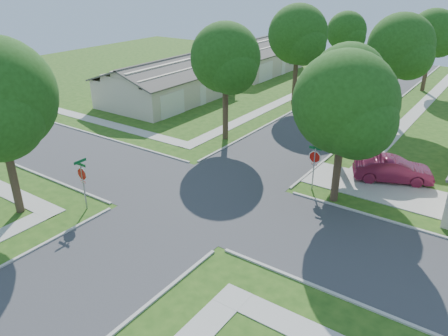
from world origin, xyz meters
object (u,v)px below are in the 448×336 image
tree_w_mid (298,37)px  tree_w_far (347,33)px  stop_sign_ne (315,159)px  house_nw_far (254,60)px  car_driveway (393,169)px  car_curb_west (384,70)px  tree_w_near (226,61)px  stop_sign_sw (82,176)px  tree_e_far (433,35)px  tree_e_mid (401,49)px  house_nw_near (168,85)px  tree_e_near (348,85)px  tree_ne_corner (346,107)px  car_curb_east (352,106)px

tree_w_mid → tree_w_far: (-0.01, 13.00, -0.98)m
stop_sign_ne → house_nw_far: size_ratio=0.22×
tree_w_mid → house_nw_far: size_ratio=0.70×
tree_w_far → car_driveway: tree_w_far is taller
car_curb_west → tree_w_mid: bearing=77.9°
tree_w_near → stop_sign_sw: bearing=-90.2°
tree_e_far → car_curb_west: tree_e_far is taller
tree_e_mid → house_nw_near: size_ratio=0.68×
stop_sign_sw → tree_e_far: bearing=76.3°
tree_e_near → house_nw_near: (-20.74, 5.99, -4.13)m
tree_e_far → tree_w_near: bearing=-110.6°
stop_sign_sw → car_driveway: 18.72m
tree_ne_corner → house_nw_far: bearing=128.8°
tree_e_near → car_curb_east: bearing=106.1°
tree_w_far → tree_ne_corner: bearing=-69.7°
tree_e_near → tree_ne_corner: bearing=-71.5°
stop_sign_sw → tree_e_far: 40.04m
tree_e_mid → car_curb_west: bearing=107.7°
tree_w_far → stop_sign_ne: bearing=-72.3°
tree_w_far → car_curb_west: bearing=58.6°
house_nw_far → car_curb_west: bearing=27.4°
tree_e_mid → tree_ne_corner: (1.60, -16.80, -0.66)m
tree_e_near → tree_w_mid: 15.26m
tree_w_near → tree_ne_corner: tree_w_near is taller
stop_sign_sw → tree_w_far: tree_w_far is taller
tree_ne_corner → tree_e_far: bearing=93.1°
stop_sign_sw → car_driveway: stop_sign_sw is taller
car_driveway → house_nw_far: bearing=22.6°
house_nw_far → car_curb_east: house_nw_far is taller
tree_ne_corner → tree_w_far: bearing=110.3°
tree_w_near → tree_ne_corner: size_ratio=1.04×
tree_w_far → car_curb_east: tree_w_far is taller
tree_w_mid → tree_ne_corner: size_ratio=1.10×
house_nw_near → house_nw_far: size_ratio=1.00×
tree_e_far → tree_w_near: size_ratio=0.97×
house_nw_far → car_curb_west: size_ratio=3.35×
stop_sign_ne → tree_w_far: size_ratio=0.37×
house_nw_near → car_driveway: (24.31, -6.30, -0.73)m
tree_ne_corner → car_curb_west: 36.60m
stop_sign_sw → tree_ne_corner: size_ratio=0.34×
tree_w_far → car_driveway: 28.82m
house_nw_far → tree_w_far: bearing=10.0°
stop_sign_ne → tree_e_mid: 16.84m
tree_e_mid → tree_w_mid: size_ratio=0.96×
stop_sign_ne → tree_ne_corner: 3.96m
tree_w_far → tree_e_near: bearing=-69.4°
tree_e_far → house_nw_far: bearing=-174.5°
tree_e_mid → house_nw_far: size_ratio=0.68×
tree_e_mid → tree_e_near: bearing=-90.0°
tree_e_far → tree_ne_corner: 29.85m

